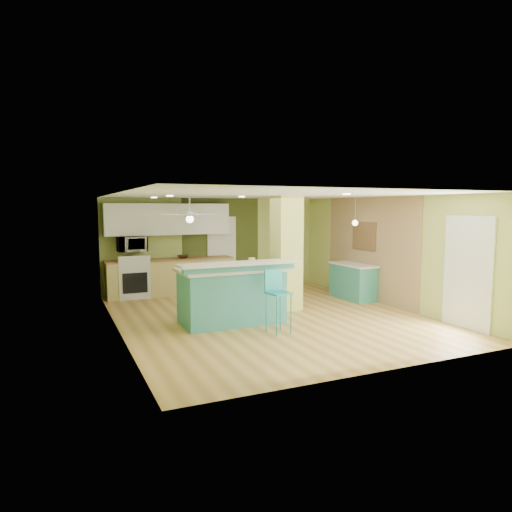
{
  "coord_description": "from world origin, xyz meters",
  "views": [
    {
      "loc": [
        -4.01,
        -8.35,
        2.25
      ],
      "look_at": [
        -0.12,
        0.4,
        1.23
      ],
      "focal_mm": 32.0,
      "sensor_mm": 36.0,
      "label": 1
    }
  ],
  "objects_px": {
    "bar_stool": "(276,291)",
    "fruit_bowl": "(183,257)",
    "peninsula": "(232,294)",
    "canister": "(252,261)",
    "side_counter": "(353,281)"
  },
  "relations": [
    {
      "from": "bar_stool",
      "to": "fruit_bowl",
      "type": "bearing_deg",
      "value": 87.97
    },
    {
      "from": "peninsula",
      "to": "canister",
      "type": "xyz_separation_m",
      "value": [
        0.54,
        0.28,
        0.58
      ]
    },
    {
      "from": "peninsula",
      "to": "side_counter",
      "type": "relative_size",
      "value": 1.74
    },
    {
      "from": "peninsula",
      "to": "fruit_bowl",
      "type": "distance_m",
      "value": 3.38
    },
    {
      "from": "fruit_bowl",
      "to": "canister",
      "type": "xyz_separation_m",
      "value": [
        0.61,
        -3.07,
        0.18
      ]
    },
    {
      "from": "bar_stool",
      "to": "side_counter",
      "type": "relative_size",
      "value": 0.85
    },
    {
      "from": "peninsula",
      "to": "bar_stool",
      "type": "bearing_deg",
      "value": -62.52
    },
    {
      "from": "side_counter",
      "to": "canister",
      "type": "xyz_separation_m",
      "value": [
        -3.05,
        -0.75,
        0.72
      ]
    },
    {
      "from": "peninsula",
      "to": "fruit_bowl",
      "type": "xyz_separation_m",
      "value": [
        -0.07,
        3.35,
        0.4
      ]
    },
    {
      "from": "side_counter",
      "to": "bar_stool",
      "type": "bearing_deg",
      "value": -147.5
    },
    {
      "from": "side_counter",
      "to": "fruit_bowl",
      "type": "height_order",
      "value": "fruit_bowl"
    },
    {
      "from": "peninsula",
      "to": "canister",
      "type": "height_order",
      "value": "peninsula"
    },
    {
      "from": "bar_stool",
      "to": "fruit_bowl",
      "type": "xyz_separation_m",
      "value": [
        -0.57,
        4.29,
        0.22
      ]
    },
    {
      "from": "fruit_bowl",
      "to": "side_counter",
      "type": "bearing_deg",
      "value": -32.33
    },
    {
      "from": "peninsula",
      "to": "canister",
      "type": "distance_m",
      "value": 0.84
    }
  ]
}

